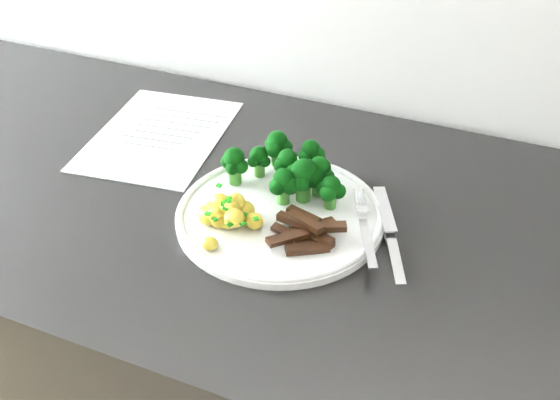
% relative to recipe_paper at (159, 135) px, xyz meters
% --- Properties ---
extents(recipe_paper, '(0.22, 0.29, 0.00)m').
position_rel_recipe_paper_xyz_m(recipe_paper, '(0.00, 0.00, 0.00)').
color(recipe_paper, silver).
rests_on(recipe_paper, counter).
extents(plate, '(0.27, 0.27, 0.02)m').
position_rel_recipe_paper_xyz_m(plate, '(0.26, -0.12, 0.01)').
color(plate, white).
rests_on(plate, counter).
extents(broccoli, '(0.18, 0.11, 0.06)m').
position_rel_recipe_paper_xyz_m(broccoli, '(0.25, -0.07, 0.04)').
color(broccoli, '#317022').
rests_on(broccoli, plate).
extents(potatoes, '(0.09, 0.10, 0.04)m').
position_rel_recipe_paper_xyz_m(potatoes, '(0.20, -0.17, 0.02)').
color(potatoes, yellow).
rests_on(potatoes, plate).
extents(beef_strips, '(0.09, 0.09, 0.03)m').
position_rel_recipe_paper_xyz_m(beef_strips, '(0.31, -0.15, 0.02)').
color(beef_strips, black).
rests_on(beef_strips, plate).
extents(fork, '(0.08, 0.15, 0.01)m').
position_rel_recipe_paper_xyz_m(fork, '(0.37, -0.12, 0.02)').
color(fork, silver).
rests_on(fork, plate).
extents(knife, '(0.09, 0.18, 0.02)m').
position_rel_recipe_paper_xyz_m(knife, '(0.41, -0.13, 0.01)').
color(knife, silver).
rests_on(knife, plate).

